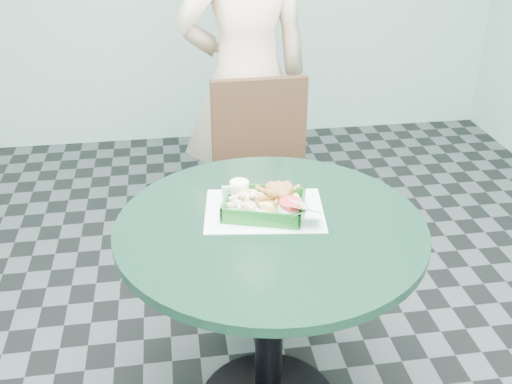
{
  "coord_description": "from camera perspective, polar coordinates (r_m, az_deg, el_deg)",
  "views": [
    {
      "loc": [
        -0.27,
        -1.49,
        1.7
      ],
      "look_at": [
        -0.03,
        0.1,
        0.82
      ],
      "focal_mm": 42.0,
      "sensor_mm": 36.0,
      "label": 1
    }
  ],
  "objects": [
    {
      "name": "garnish_cup",
      "position": [
        1.8,
        3.9,
        -1.76
      ],
      "size": [
        0.12,
        0.11,
        0.05
      ],
      "rotation": [
        0.0,
        0.0,
        0.04
      ],
      "color": "silver",
      "rests_on": "food_basket"
    },
    {
      "name": "placemat",
      "position": [
        1.85,
        0.79,
        -2.29
      ],
      "size": [
        0.39,
        0.31,
        0.0
      ],
      "primitive_type": "cube",
      "rotation": [
        0.0,
        0.0,
        -0.13
      ],
      "color": "white",
      "rests_on": "cafe_table"
    },
    {
      "name": "crab_sandwich",
      "position": [
        1.85,
        1.81,
        -0.5
      ],
      "size": [
        0.13,
        0.13,
        0.07
      ],
      "rotation": [
        0.0,
        0.0,
        0.19
      ],
      "color": "#DCB55B",
      "rests_on": "food_basket"
    },
    {
      "name": "dining_chair",
      "position": [
        2.58,
        0.65,
        1.62
      ],
      "size": [
        0.41,
        0.41,
        0.93
      ],
      "rotation": [
        0.0,
        0.0,
        0.02
      ],
      "color": "brown",
      "rests_on": "floor"
    },
    {
      "name": "cafe_table",
      "position": [
        1.88,
        1.32,
        -7.89
      ],
      "size": [
        0.93,
        0.93,
        0.75
      ],
      "color": "black",
      "rests_on": "floor"
    },
    {
      "name": "sauce_ramekin",
      "position": [
        1.86,
        -2.27,
        -0.35
      ],
      "size": [
        0.06,
        0.06,
        0.03
      ],
      "rotation": [
        0.0,
        0.0,
        -0.0
      ],
      "color": "white",
      "rests_on": "food_basket"
    },
    {
      "name": "fries_pile",
      "position": [
        1.83,
        -1.25,
        -1.26
      ],
      "size": [
        0.13,
        0.14,
        0.04
      ],
      "primitive_type": null,
      "rotation": [
        0.0,
        0.0,
        0.21
      ],
      "color": "beige",
      "rests_on": "food_basket"
    },
    {
      "name": "diner_person",
      "position": [
        2.68,
        -0.94,
        13.2
      ],
      "size": [
        0.81,
        0.62,
        1.98
      ],
      "primitive_type": "imported",
      "rotation": [
        0.0,
        0.0,
        3.36
      ],
      "color": "beige",
      "rests_on": "floor"
    },
    {
      "name": "food_basket",
      "position": [
        1.83,
        0.77,
        -2.12
      ],
      "size": [
        0.24,
        0.17,
        0.05
      ],
      "rotation": [
        0.0,
        0.0,
        -0.31
      ],
      "color": "#155D1B",
      "rests_on": "placemat"
    }
  ]
}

